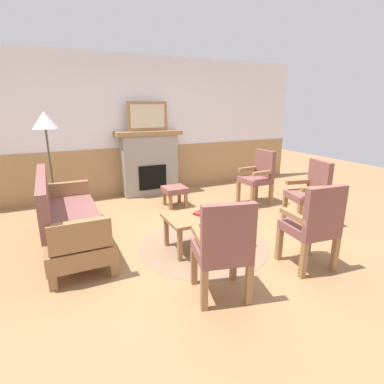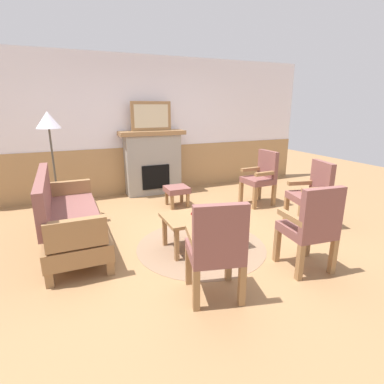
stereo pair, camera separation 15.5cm
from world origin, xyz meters
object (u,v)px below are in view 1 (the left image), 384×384
at_px(book_on_table, 201,213).
at_px(armchair_front_center, 223,246).
at_px(armchair_by_window_left, 259,175).
at_px(couch, 70,220).
at_px(fireplace, 149,162).
at_px(coffee_table, 203,218).
at_px(armchair_front_left, 314,223).
at_px(floor_lamp_by_couch, 45,127).
at_px(footstool, 175,191).
at_px(framed_picture, 148,116).
at_px(armchair_near_fireplace, 311,190).

xyz_separation_m(book_on_table, armchair_front_center, (-0.31, -1.06, 0.08)).
bearing_deg(armchair_front_center, armchair_by_window_left, 46.47).
xyz_separation_m(couch, book_on_table, (1.51, -0.61, 0.06)).
xyz_separation_m(fireplace, coffee_table, (-0.14, -2.63, -0.27)).
distance_m(fireplace, book_on_table, 2.63).
height_order(fireplace, armchair_front_left, fireplace).
relative_size(coffee_table, armchair_by_window_left, 0.98).
distance_m(couch, book_on_table, 1.63).
bearing_deg(book_on_table, floor_lamp_by_couch, 131.82).
xyz_separation_m(fireplace, couch, (-1.68, -2.00, -0.26)).
relative_size(armchair_by_window_left, armchair_front_left, 1.00).
xyz_separation_m(book_on_table, armchair_by_window_left, (1.78, 1.15, 0.08)).
height_order(fireplace, armchair_front_center, fireplace).
height_order(coffee_table, floor_lamp_by_couch, floor_lamp_by_couch).
bearing_deg(footstool, armchair_by_window_left, -18.42).
xyz_separation_m(armchair_by_window_left, floor_lamp_by_couch, (-3.42, 0.69, 0.91)).
distance_m(framed_picture, floor_lamp_by_couch, 1.98).
bearing_deg(coffee_table, fireplace, 86.85).
xyz_separation_m(armchair_near_fireplace, armchair_front_center, (-2.16, -1.03, 0.00)).
xyz_separation_m(fireplace, armchair_front_center, (-0.49, -3.67, -0.11)).
height_order(framed_picture, armchair_front_left, framed_picture).
relative_size(framed_picture, couch, 0.44).
relative_size(couch, footstool, 4.50).
bearing_deg(book_on_table, armchair_by_window_left, 32.82).
xyz_separation_m(couch, coffee_table, (1.54, -0.63, -0.01)).
bearing_deg(fireplace, armchair_front_left, -79.31).
bearing_deg(fireplace, framed_picture, 90.00).
height_order(couch, footstool, couch).
distance_m(coffee_table, armchair_front_left, 1.30).
distance_m(book_on_table, armchair_front_left, 1.33).
distance_m(armchair_near_fireplace, floor_lamp_by_couch, 4.05).
height_order(footstool, armchair_near_fireplace, armchair_near_fireplace).
distance_m(couch, footstool, 2.09).
distance_m(fireplace, armchair_by_window_left, 2.18).
distance_m(fireplace, framed_picture, 0.91).
bearing_deg(floor_lamp_by_couch, armchair_front_left, -48.73).
bearing_deg(coffee_table, book_on_table, 147.93).
relative_size(coffee_table, armchair_front_center, 0.98).
xyz_separation_m(framed_picture, coffee_table, (-0.14, -2.63, -1.17)).
relative_size(couch, armchair_by_window_left, 1.84).
bearing_deg(armchair_near_fireplace, armchair_front_left, -135.00).
relative_size(book_on_table, armchair_front_center, 0.17).
bearing_deg(couch, book_on_table, -22.17).
xyz_separation_m(fireplace, armchair_by_window_left, (1.61, -1.46, -0.11)).
xyz_separation_m(footstool, floor_lamp_by_couch, (-1.96, 0.20, 1.17)).
height_order(footstool, armchair_front_center, armchair_front_center).
bearing_deg(book_on_table, framed_picture, 86.23).
distance_m(footstool, armchair_front_center, 2.78).
distance_m(couch, armchair_front_center, 2.06).
bearing_deg(armchair_front_left, footstool, 101.51).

